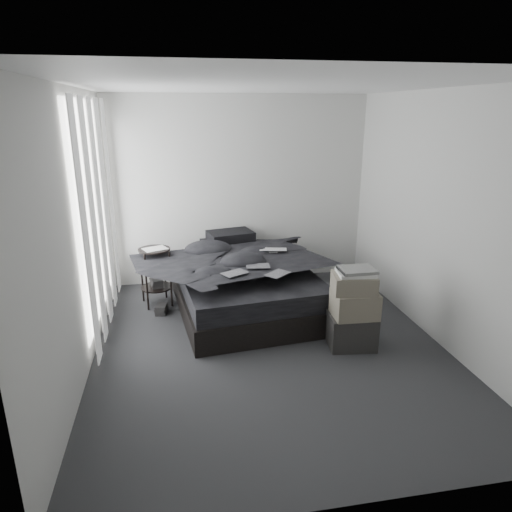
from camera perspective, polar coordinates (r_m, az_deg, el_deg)
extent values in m
cube|color=#2B2B2D|center=(4.93, 1.69, -11.16)|extent=(3.60, 4.20, 0.01)
cube|color=white|center=(4.32, 2.02, 20.60)|extent=(3.60, 4.20, 0.01)
cube|color=silver|center=(6.48, -2.07, 8.12)|extent=(3.60, 0.01, 2.60)
cube|color=silver|center=(2.55, 11.79, -7.88)|extent=(3.60, 0.01, 2.60)
cube|color=silver|center=(4.45, -21.50, 2.38)|extent=(0.01, 4.20, 2.60)
cube|color=silver|center=(5.13, 21.96, 4.26)|extent=(0.01, 4.20, 2.60)
cube|color=white|center=(5.30, -19.61, 5.46)|extent=(0.02, 2.00, 2.30)
cube|color=white|center=(5.30, -19.00, 4.77)|extent=(0.06, 2.12, 2.48)
cube|color=black|center=(5.76, -1.45, -5.15)|extent=(1.83, 2.28, 0.29)
cube|color=black|center=(5.66, -1.47, -2.75)|extent=(1.76, 2.21, 0.23)
imported|color=black|center=(5.53, -1.35, -0.64)|extent=(1.75, 1.97, 0.25)
cube|color=black|center=(6.35, -3.87, 1.28)|extent=(0.68, 0.50, 0.14)
cube|color=black|center=(6.31, -3.21, 2.49)|extent=(0.67, 0.53, 0.13)
imported|color=silver|center=(5.70, 2.17, 1.34)|extent=(0.38, 0.28, 0.03)
cube|color=black|center=(4.96, -2.67, -1.31)|extent=(0.32, 0.28, 0.01)
cube|color=black|center=(5.18, 0.23, -0.39)|extent=(0.28, 0.20, 0.01)
cube|color=black|center=(4.94, 2.75, -1.26)|extent=(0.32, 0.31, 0.01)
cylinder|color=black|center=(5.93, -12.39, -2.57)|extent=(0.48, 0.48, 0.73)
cube|color=white|center=(5.81, -12.51, 0.85)|extent=(0.34, 0.31, 0.01)
cube|color=black|center=(5.75, -11.76, -6.47)|extent=(0.15, 0.19, 0.13)
cube|color=black|center=(4.96, 11.85, -9.12)|extent=(0.51, 0.42, 0.35)
cube|color=#6B6455|center=(4.82, 12.23, -5.88)|extent=(0.46, 0.37, 0.27)
cube|color=#6B6455|center=(4.74, 12.14, -3.33)|extent=(0.47, 0.41, 0.19)
cube|color=silver|center=(4.71, 12.35, -2.06)|extent=(0.39, 0.33, 0.04)
cube|color=silver|center=(4.69, 12.53, -1.70)|extent=(0.35, 0.28, 0.03)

